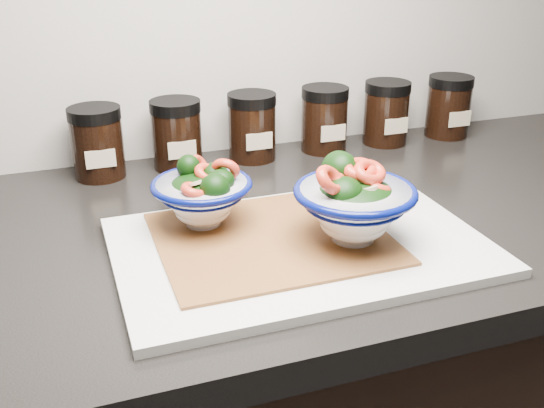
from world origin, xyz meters
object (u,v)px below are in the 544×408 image
object	(u,v)px
cutting_board	(300,246)
bowl_right	(353,202)
spice_jar_a	(97,143)
spice_jar_d	(324,119)
bowl_left	(203,195)
spice_jar_c	(252,127)
spice_jar_f	(449,106)
spice_jar_b	(177,134)
spice_jar_e	(386,113)

from	to	relation	value
cutting_board	bowl_right	xyz separation A→B (m)	(0.06, -0.02, 0.06)
spice_jar_a	spice_jar_d	world-z (taller)	same
bowl_left	spice_jar_a	size ratio (longest dim) A/B	1.14
bowl_right	spice_jar_c	world-z (taller)	bowl_right
spice_jar_c	spice_jar_f	size ratio (longest dim) A/B	1.00
cutting_board	spice_jar_c	bearing A→B (deg)	82.00
cutting_board	spice_jar_a	distance (m)	0.40
spice_jar_b	spice_jar_f	distance (m)	0.52
bowl_left	spice_jar_a	world-z (taller)	spice_jar_a
spice_jar_b	spice_jar_e	distance (m)	0.38
spice_jar_c	spice_jar_e	world-z (taller)	same
cutting_board	spice_jar_c	xyz separation A→B (m)	(0.05, 0.34, 0.05)
spice_jar_a	spice_jar_b	distance (m)	0.13
spice_jar_a	bowl_left	bearing A→B (deg)	-67.35
spice_jar_d	spice_jar_f	bearing A→B (deg)	0.00
cutting_board	bowl_left	xyz separation A→B (m)	(-0.10, 0.08, 0.05)
cutting_board	spice_jar_b	distance (m)	0.35
bowl_left	spice_jar_f	bearing A→B (deg)	25.69
spice_jar_a	spice_jar_c	world-z (taller)	same
bowl_left	spice_jar_c	world-z (taller)	spice_jar_c
bowl_left	spice_jar_b	world-z (taller)	spice_jar_b
spice_jar_e	spice_jar_a	bearing A→B (deg)	180.00
bowl_right	spice_jar_d	world-z (taller)	bowl_right
bowl_left	spice_jar_c	size ratio (longest dim) A/B	1.14
spice_jar_c	spice_jar_e	distance (m)	0.25
bowl_left	spice_jar_e	size ratio (longest dim) A/B	1.14
spice_jar_a	spice_jar_f	size ratio (longest dim) A/B	1.00
spice_jar_c	spice_jar_a	bearing A→B (deg)	180.00
spice_jar_a	spice_jar_f	distance (m)	0.64
bowl_left	spice_jar_a	xyz separation A→B (m)	(-0.11, 0.26, 0.00)
bowl_right	spice_jar_b	size ratio (longest dim) A/B	1.32
spice_jar_c	spice_jar_d	bearing A→B (deg)	0.00
bowl_right	spice_jar_f	size ratio (longest dim) A/B	1.32
spice_jar_d	spice_jar_e	size ratio (longest dim) A/B	1.00
spice_jar_a	cutting_board	bearing A→B (deg)	-58.61
bowl_left	spice_jar_e	world-z (taller)	spice_jar_e
spice_jar_a	spice_jar_f	bearing A→B (deg)	0.00
bowl_left	bowl_right	xyz separation A→B (m)	(0.16, -0.10, 0.01)
bowl_left	spice_jar_a	bearing A→B (deg)	112.65
spice_jar_e	spice_jar_f	bearing A→B (deg)	0.00
spice_jar_b	spice_jar_e	world-z (taller)	same
cutting_board	spice_jar_d	xyz separation A→B (m)	(0.18, 0.34, 0.05)
cutting_board	spice_jar_b	size ratio (longest dim) A/B	3.98
cutting_board	spice_jar_f	xyz separation A→B (m)	(0.43, 0.34, 0.05)
bowl_right	spice_jar_a	distance (m)	0.45
spice_jar_f	spice_jar_c	bearing A→B (deg)	180.00
spice_jar_a	spice_jar_f	xyz separation A→B (m)	(0.64, 0.00, 0.00)
spice_jar_e	bowl_right	bearing A→B (deg)	-124.06
bowl_right	spice_jar_c	bearing A→B (deg)	92.12
cutting_board	spice_jar_c	distance (m)	0.35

